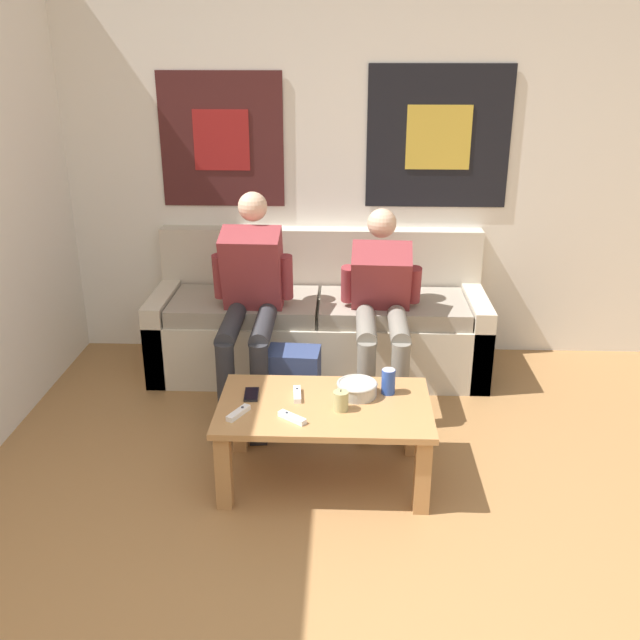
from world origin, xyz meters
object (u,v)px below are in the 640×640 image
game_controller_near_right (238,413)px  pillar_candle (341,401)px  backpack (294,386)px  ceramic_bowl (357,388)px  couch (319,325)px  game_controller_far_center (297,394)px  coffee_table (324,418)px  person_seated_teen (382,303)px  person_seated_adult (250,295)px  drink_can_blue (388,381)px  game_controller_near_left (292,418)px  cell_phone (251,394)px

game_controller_near_right → pillar_candle: bearing=8.6°
backpack → ceramic_bowl: bearing=-55.1°
couch → game_controller_far_center: bearing=-92.7°
coffee_table → person_seated_teen: (0.30, 0.88, 0.26)m
ceramic_bowl → game_controller_near_right: 0.58m
person_seated_adult → person_seated_teen: size_ratio=1.10×
person_seated_teen → drink_can_blue: person_seated_teen is taller
game_controller_far_center → person_seated_teen: bearing=62.2°
drink_can_blue → game_controller_far_center: drink_can_blue is taller
ceramic_bowl → game_controller_near_left: ceramic_bowl is taller
backpack → pillar_candle: size_ratio=3.96×
coffee_table → person_seated_teen: size_ratio=0.93×
game_controller_near_right → game_controller_far_center: 0.32m
backpack → game_controller_near_left: bearing=-86.2°
coffee_table → ceramic_bowl: 0.21m
drink_can_blue → cell_phone: drink_can_blue is taller
couch → person_seated_adult: 0.64m
backpack → pillar_candle: 0.73m
person_seated_adult → game_controller_far_center: person_seated_adult is taller
person_seated_teen → game_controller_near_left: size_ratio=7.91×
ceramic_bowl → game_controller_near_right: size_ratio=1.35×
pillar_candle → person_seated_teen: bearing=76.7°
couch → ceramic_bowl: couch is taller
couch → game_controller_near_left: 1.42m
person_seated_adult → couch: bearing=46.2°
game_controller_far_center → cell_phone: 0.22m
backpack → drink_can_blue: 0.72m
game_controller_far_center → backpack: bearing=96.3°
ceramic_bowl → game_controller_far_center: (-0.28, -0.02, -0.03)m
couch → coffee_table: size_ratio=2.08×
couch → game_controller_far_center: size_ratio=14.08×
person_seated_adult → drink_can_blue: person_seated_adult is taller
couch → coffee_table: couch is taller
pillar_candle → game_controller_near_left: bearing=-154.5°
game_controller_far_center → coffee_table: bearing=-28.1°
coffee_table → person_seated_adult: bearing=117.5°
couch → cell_phone: bearing=-103.0°
couch → person_seated_teen: (0.37, -0.38, 0.29)m
pillar_candle → person_seated_adult: bearing=119.9°
backpack → ceramic_bowl: 0.64m
backpack → game_controller_far_center: game_controller_far_center is taller
drink_can_blue → game_controller_near_right: size_ratio=0.87×
coffee_table → person_seated_teen: 0.97m
person_seated_teen → ceramic_bowl: person_seated_teen is taller
game_controller_near_left → couch: bearing=87.4°
drink_can_blue → game_controller_near_right: drink_can_blue is taller
person_seated_adult → cell_phone: person_seated_adult is taller
person_seated_adult → game_controller_near_right: 1.01m
couch → person_seated_adult: person_seated_adult is taller
pillar_candle → couch: bearing=96.6°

